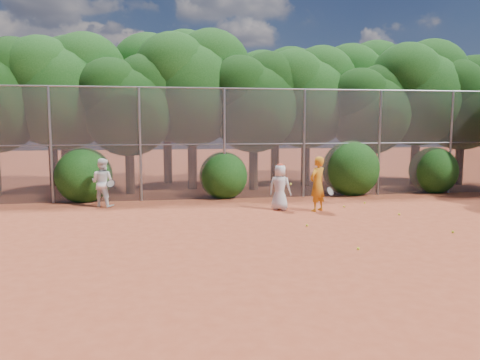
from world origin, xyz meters
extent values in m
plane|color=#A44125|center=(0.00, 0.00, 0.00)|extent=(80.00, 80.00, 0.00)
cylinder|color=gray|center=(-7.00, 6.00, 2.00)|extent=(0.09, 0.09, 4.00)
cylinder|color=gray|center=(-4.00, 6.00, 2.00)|extent=(0.09, 0.09, 4.00)
cylinder|color=gray|center=(-1.00, 6.00, 2.00)|extent=(0.09, 0.09, 4.00)
cylinder|color=gray|center=(2.00, 6.00, 2.00)|extent=(0.09, 0.09, 4.00)
cylinder|color=gray|center=(5.00, 6.00, 2.00)|extent=(0.09, 0.09, 4.00)
cylinder|color=gray|center=(8.00, 6.00, 2.00)|extent=(0.09, 0.09, 4.00)
cylinder|color=gray|center=(0.00, 6.00, 4.00)|extent=(20.00, 0.05, 0.05)
cylinder|color=gray|center=(0.00, 6.00, 2.00)|extent=(20.00, 0.04, 0.04)
cube|color=slate|center=(0.00, 6.00, 2.00)|extent=(20.00, 0.02, 4.00)
sphere|color=black|center=(-8.74, 8.38, 4.47)|extent=(3.05, 3.05, 3.05)
cylinder|color=black|center=(-7.00, 8.50, 1.26)|extent=(0.38, 0.38, 2.52)
sphere|color=#123F0F|center=(-7.00, 8.50, 3.73)|extent=(4.03, 4.03, 4.03)
sphere|color=#123F0F|center=(-6.19, 8.90, 4.74)|extent=(3.23, 3.23, 3.23)
sphere|color=#123F0F|center=(-7.71, 8.20, 4.54)|extent=(3.02, 3.02, 3.02)
cylinder|color=black|center=(-4.50, 7.80, 1.08)|extent=(0.36, 0.36, 2.17)
sphere|color=black|center=(-4.50, 7.80, 3.21)|extent=(3.47, 3.47, 3.47)
sphere|color=black|center=(-3.81, 8.15, 4.08)|extent=(2.78, 2.78, 2.78)
sphere|color=black|center=(-5.11, 7.54, 3.91)|extent=(2.60, 2.60, 2.60)
cylinder|color=black|center=(-2.00, 8.80, 1.33)|extent=(0.39, 0.39, 2.66)
sphere|color=#123F0F|center=(-2.00, 8.80, 3.94)|extent=(4.26, 4.26, 4.26)
sphere|color=#123F0F|center=(-1.15, 9.23, 5.00)|extent=(3.40, 3.40, 3.40)
sphere|color=#123F0F|center=(-2.74, 8.48, 4.79)|extent=(3.19, 3.19, 3.19)
cylinder|color=black|center=(0.50, 8.20, 1.14)|extent=(0.37, 0.37, 2.27)
sphere|color=black|center=(0.50, 8.20, 3.37)|extent=(3.64, 3.64, 3.64)
sphere|color=black|center=(1.23, 8.56, 4.28)|extent=(2.91, 2.91, 2.91)
sphere|color=black|center=(-0.14, 7.93, 4.10)|extent=(2.73, 2.73, 2.73)
cylinder|color=black|center=(3.00, 9.00, 1.22)|extent=(0.38, 0.38, 2.45)
sphere|color=#123F0F|center=(3.00, 9.00, 3.63)|extent=(3.92, 3.92, 3.92)
sphere|color=#123F0F|center=(3.78, 9.39, 4.61)|extent=(3.14, 3.14, 3.14)
sphere|color=#123F0F|center=(2.31, 8.71, 4.41)|extent=(2.94, 2.94, 2.94)
cylinder|color=black|center=(5.50, 8.00, 1.05)|extent=(0.36, 0.36, 2.10)
sphere|color=black|center=(5.50, 8.00, 3.11)|extent=(3.36, 3.36, 3.36)
sphere|color=black|center=(6.17, 8.34, 3.95)|extent=(2.69, 2.69, 2.69)
sphere|color=black|center=(4.91, 7.75, 3.78)|extent=(2.52, 2.52, 2.52)
cylinder|color=black|center=(8.00, 8.60, 1.29)|extent=(0.39, 0.39, 2.59)
sphere|color=#123F0F|center=(8.00, 8.60, 3.83)|extent=(4.14, 4.14, 4.14)
sphere|color=#123F0F|center=(8.83, 9.01, 4.87)|extent=(3.32, 3.32, 3.32)
sphere|color=#123F0F|center=(7.27, 8.29, 4.66)|extent=(3.11, 3.11, 3.11)
cylinder|color=black|center=(10.00, 8.30, 1.15)|extent=(0.37, 0.37, 2.31)
sphere|color=black|center=(10.00, 8.30, 3.42)|extent=(3.70, 3.70, 3.70)
sphere|color=black|center=(10.74, 8.67, 4.34)|extent=(2.96, 2.96, 2.96)
sphere|color=black|center=(9.35, 8.02, 4.16)|extent=(2.77, 2.77, 2.77)
cylinder|color=black|center=(-8.00, 10.80, 1.31)|extent=(0.39, 0.39, 2.62)
sphere|color=#123F0F|center=(-8.00, 10.80, 3.88)|extent=(4.20, 4.20, 4.20)
sphere|color=#123F0F|center=(-7.16, 11.22, 4.94)|extent=(3.36, 3.36, 3.36)
sphere|color=#123F0F|center=(-8.73, 10.49, 4.72)|extent=(3.15, 3.15, 3.15)
cylinder|color=black|center=(-3.00, 11.00, 1.40)|extent=(0.40, 0.40, 2.80)
sphere|color=#123F0F|center=(-3.00, 11.00, 4.14)|extent=(4.48, 4.48, 4.48)
sphere|color=#123F0F|center=(-2.10, 11.45, 5.26)|extent=(3.58, 3.58, 3.58)
sphere|color=#123F0F|center=(-3.78, 10.66, 5.04)|extent=(3.36, 3.36, 3.36)
cylinder|color=black|center=(2.00, 10.60, 1.26)|extent=(0.38, 0.38, 2.52)
sphere|color=#123F0F|center=(2.00, 10.60, 3.73)|extent=(4.03, 4.03, 4.03)
sphere|color=#123F0F|center=(2.81, 11.00, 4.74)|extent=(3.23, 3.23, 3.23)
sphere|color=#123F0F|center=(1.29, 10.30, 4.54)|extent=(3.02, 3.02, 3.02)
cylinder|color=black|center=(6.50, 11.20, 1.36)|extent=(0.40, 0.40, 2.73)
sphere|color=#123F0F|center=(6.50, 11.20, 4.04)|extent=(4.37, 4.37, 4.37)
sphere|color=#123F0F|center=(7.37, 11.64, 5.13)|extent=(3.49, 3.49, 3.49)
sphere|color=#123F0F|center=(5.74, 10.87, 4.91)|extent=(3.28, 3.28, 3.28)
sphere|color=#123F0F|center=(-6.00, 6.30, 1.00)|extent=(2.00, 2.00, 2.00)
sphere|color=#123F0F|center=(-1.00, 6.30, 0.90)|extent=(1.80, 1.80, 1.80)
sphere|color=#123F0F|center=(4.00, 6.30, 1.10)|extent=(2.20, 2.20, 2.20)
sphere|color=#123F0F|center=(7.50, 6.30, 0.95)|extent=(1.90, 1.90, 1.90)
imported|color=orange|center=(1.55, 3.05, 0.86)|extent=(0.75, 0.69, 1.72)
torus|color=black|center=(1.90, 2.85, 0.65)|extent=(0.34, 0.29, 0.29)
cylinder|color=black|center=(1.79, 3.01, 0.56)|extent=(0.17, 0.24, 0.15)
imported|color=silver|center=(0.45, 3.46, 0.73)|extent=(0.85, 0.77, 1.46)
ellipsoid|color=red|center=(0.45, 3.46, 1.42)|extent=(0.22, 0.22, 0.13)
sphere|color=yellow|center=(0.75, 3.26, 0.85)|extent=(0.07, 0.07, 0.07)
imported|color=white|center=(-5.21, 4.98, 0.80)|extent=(0.96, 0.88, 1.61)
torus|color=black|center=(-4.91, 4.68, 0.80)|extent=(0.35, 0.27, 0.27)
cylinder|color=black|center=(-4.84, 4.86, 0.69)|extent=(0.12, 0.25, 0.17)
sphere|color=yellow|center=(3.76, 1.98, 0.03)|extent=(0.07, 0.07, 0.07)
sphere|color=yellow|center=(2.64, 3.52, 0.03)|extent=(0.07, 0.07, 0.07)
sphere|color=yellow|center=(0.95, -1.51, 0.03)|extent=(0.07, 0.07, 0.07)
sphere|color=yellow|center=(3.95, -0.40, 0.03)|extent=(0.07, 0.07, 0.07)
sphere|color=yellow|center=(0.56, 0.93, 0.03)|extent=(0.07, 0.07, 0.07)
sphere|color=yellow|center=(3.61, 4.08, 0.03)|extent=(0.07, 0.07, 0.07)
camera|label=1|loc=(-3.20, -10.87, 2.72)|focal=35.00mm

